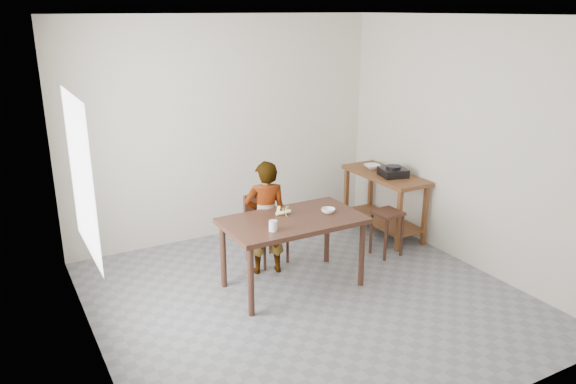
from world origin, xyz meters
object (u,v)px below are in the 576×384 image
prep_counter (384,204)px  stool (386,233)px  dining_table (293,253)px  child (266,218)px  dining_chair (267,230)px

prep_counter → stool: (-0.38, -0.55, -0.13)m
dining_table → prep_counter: prep_counter is taller
dining_table → stool: size_ratio=2.61×
dining_table → child: size_ratio=1.11×
prep_counter → dining_table: bearing=-157.9°
dining_chair → stool: dining_chair is taller
prep_counter → dining_chair: prep_counter is taller
dining_chair → stool: 1.40m
dining_table → dining_chair: (0.04, 0.65, 0.02)m
dining_chair → prep_counter: bearing=-8.9°
prep_counter → dining_chair: 1.68m
child → prep_counter: bearing=-155.9°
stool → prep_counter: bearing=55.0°
dining_chair → dining_table: bearing=-104.0°
prep_counter → child: bearing=-171.5°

